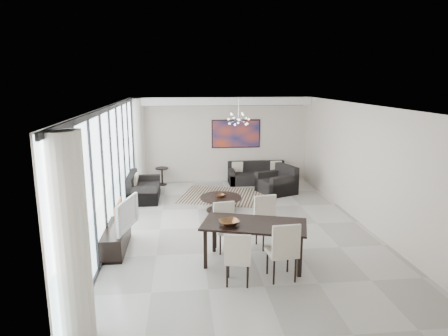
{
  "coord_description": "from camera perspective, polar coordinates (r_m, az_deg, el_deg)",
  "views": [
    {
      "loc": [
        -1.35,
        -9.01,
        3.47
      ],
      "look_at": [
        -0.29,
        0.93,
        1.25
      ],
      "focal_mm": 32.0,
      "sensor_mm": 36.0,
      "label": 1
    }
  ],
  "objects": [
    {
      "name": "dining_chair_nw",
      "position": [
        8.34,
        0.17,
        -7.83
      ],
      "size": [
        0.52,
        0.52,
        0.99
      ],
      "color": "beige",
      "rests_on": "floor"
    },
    {
      "name": "tv_console",
      "position": [
        8.73,
        -15.13,
        -9.68
      ],
      "size": [
        0.42,
        1.49,
        0.47
      ],
      "primitive_type": "cube",
      "color": "black",
      "rests_on": "floor"
    },
    {
      "name": "bowl_coffee",
      "position": [
        10.71,
        -0.47,
        -3.97
      ],
      "size": [
        0.29,
        0.29,
        0.08
      ],
      "primitive_type": "imported",
      "rotation": [
        0.0,
        0.0,
        0.21
      ],
      "color": "brown",
      "rests_on": "coffee_table"
    },
    {
      "name": "dining_chair_sw",
      "position": [
        6.93,
        1.96,
        -12.36
      ],
      "size": [
        0.52,
        0.52,
        0.97
      ],
      "color": "beige",
      "rests_on": "floor"
    },
    {
      "name": "dining_chair_ne",
      "position": [
        8.56,
        6.14,
        -7.02
      ],
      "size": [
        0.58,
        0.58,
        1.07
      ],
      "color": "beige",
      "rests_on": "floor"
    },
    {
      "name": "side_table",
      "position": [
        13.53,
        -8.84,
        -0.74
      ],
      "size": [
        0.43,
        0.43,
        0.59
      ],
      "color": "black",
      "rests_on": "floor"
    },
    {
      "name": "dining_chair_se",
      "position": [
        7.11,
        8.53,
        -11.21
      ],
      "size": [
        0.54,
        0.54,
        1.08
      ],
      "color": "beige",
      "rests_on": "floor"
    },
    {
      "name": "soffit",
      "position": [
        13.4,
        -0.29,
        9.53
      ],
      "size": [
        5.98,
        0.4,
        0.26
      ],
      "primitive_type": "cube",
      "color": "white",
      "rests_on": "room_shell"
    },
    {
      "name": "room_shell",
      "position": [
        9.41,
        5.18,
        0.08
      ],
      "size": [
        6.0,
        9.0,
        2.9
      ],
      "color": "#A8A39B",
      "rests_on": "ground"
    },
    {
      "name": "coffee_table",
      "position": [
        10.8,
        -0.46,
        -4.98
      ],
      "size": [
        1.12,
        1.12,
        0.39
      ],
      "color": "black",
      "rests_on": "floor"
    },
    {
      "name": "loveseat",
      "position": [
        12.06,
        -11.56,
        -3.15
      ],
      "size": [
        0.88,
        1.56,
        0.78
      ],
      "color": "black",
      "rests_on": "floor"
    },
    {
      "name": "rug",
      "position": [
        12.18,
        0.19,
        -3.99
      ],
      "size": [
        3.04,
        2.64,
        0.01
      ],
      "primitive_type": "cube",
      "rotation": [
        0.0,
        0.0,
        -0.29
      ],
      "color": "black",
      "rests_on": "floor"
    },
    {
      "name": "bowl_dining",
      "position": [
        7.52,
        0.77,
        -7.8
      ],
      "size": [
        0.45,
        0.45,
        0.09
      ],
      "primitive_type": "imported",
      "rotation": [
        0.0,
        0.0,
        0.24
      ],
      "color": "brown",
      "rests_on": "dining_table"
    },
    {
      "name": "television",
      "position": [
        8.47,
        -14.32,
        -6.37
      ],
      "size": [
        0.4,
        1.1,
        0.63
      ],
      "primitive_type": "imported",
      "rotation": [
        0.0,
        0.0,
        1.33
      ],
      "color": "gray",
      "rests_on": "tv_console"
    },
    {
      "name": "painting",
      "position": [
        13.73,
        1.73,
        4.9
      ],
      "size": [
        1.68,
        0.04,
        0.98
      ],
      "primitive_type": "cube",
      "color": "#C33D1B",
      "rests_on": "room_shell"
    },
    {
      "name": "sofa_main",
      "position": [
        13.7,
        4.79,
        -1.14
      ],
      "size": [
        1.97,
        0.81,
        0.72
      ],
      "color": "black",
      "rests_on": "floor"
    },
    {
      "name": "armchair",
      "position": [
        12.58,
        7.65,
        -2.22
      ],
      "size": [
        1.27,
        1.3,
        0.85
      ],
      "color": "black",
      "rests_on": "floor"
    },
    {
      "name": "chandelier",
      "position": [
        11.68,
        2.09,
        7.02
      ],
      "size": [
        0.66,
        0.66,
        0.71
      ],
      "color": "silver",
      "rests_on": "room_shell"
    },
    {
      "name": "window_wall",
      "position": [
        9.35,
        -15.19,
        -0.28
      ],
      "size": [
        0.37,
        8.95,
        2.9
      ],
      "color": "silver",
      "rests_on": "floor"
    },
    {
      "name": "dining_table",
      "position": [
        7.66,
        4.34,
        -8.48
      ],
      "size": [
        2.15,
        1.5,
        0.81
      ],
      "color": "black",
      "rests_on": "floor"
    }
  ]
}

